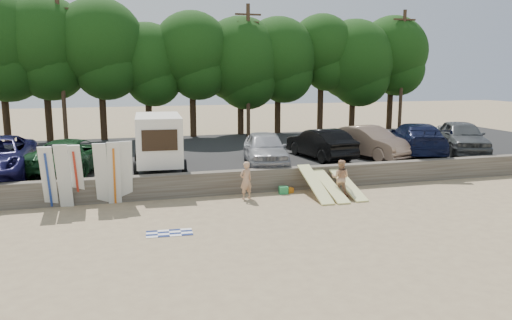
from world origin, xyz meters
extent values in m
plane|color=tan|center=(0.00, 0.00, 0.00)|extent=(120.00, 120.00, 0.00)
cube|color=#6B6356|center=(0.00, 3.00, 0.50)|extent=(44.00, 0.50, 1.00)
cube|color=#282828|center=(0.00, 10.50, 0.35)|extent=(44.00, 14.50, 0.70)
cylinder|color=#382616|center=(-13.66, 17.60, 2.87)|extent=(0.44, 0.44, 4.34)
sphere|color=#1B4D16|center=(-13.66, 17.60, 7.11)|extent=(6.22, 6.22, 6.22)
cylinder|color=#382616|center=(-11.13, 17.60, 2.86)|extent=(0.44, 0.44, 4.31)
sphere|color=#1B4D16|center=(-11.13, 17.60, 7.07)|extent=(6.01, 6.01, 6.01)
cylinder|color=#382616|center=(-7.70, 17.24, 2.83)|extent=(0.44, 0.44, 4.27)
sphere|color=#1B4D16|center=(-7.70, 17.24, 7.01)|extent=(5.88, 5.88, 5.88)
cylinder|color=#382616|center=(-4.68, 17.60, 2.48)|extent=(0.44, 0.44, 3.56)
sphere|color=#1B4D16|center=(-4.68, 17.60, 5.96)|extent=(5.07, 5.07, 5.07)
cylinder|color=#382616|center=(-1.68, 17.22, 2.71)|extent=(0.44, 0.44, 4.02)
sphere|color=#1B4D16|center=(-1.68, 17.22, 6.63)|extent=(5.35, 5.35, 5.35)
cylinder|color=#382616|center=(1.86, 17.60, 2.50)|extent=(0.44, 0.44, 3.61)
sphere|color=#1B4D16|center=(1.86, 17.60, 6.03)|extent=(6.12, 6.12, 6.12)
cylinder|color=#382616|center=(4.69, 17.60, 2.61)|extent=(0.44, 0.44, 3.81)
sphere|color=#1B4D16|center=(4.69, 17.60, 6.33)|extent=(5.61, 5.61, 5.61)
cylinder|color=#382616|center=(8.10, 17.60, 2.84)|extent=(0.44, 0.44, 4.29)
sphere|color=#1B4D16|center=(8.10, 17.60, 7.03)|extent=(4.82, 4.82, 4.82)
cylinder|color=#382616|center=(10.78, 17.60, 2.52)|extent=(0.44, 0.44, 3.64)
sphere|color=#1B4D16|center=(10.78, 17.60, 6.08)|extent=(6.11, 6.11, 6.11)
cylinder|color=#382616|center=(14.06, 17.60, 2.75)|extent=(0.44, 0.44, 4.11)
sphere|color=#1B4D16|center=(14.06, 17.60, 6.77)|extent=(5.44, 5.44, 5.44)
cylinder|color=#473321|center=(-10.00, 16.00, 5.20)|extent=(0.26, 0.26, 9.00)
cube|color=#473321|center=(-10.00, 16.00, 9.00)|extent=(1.80, 0.12, 0.12)
cube|color=#473321|center=(-10.00, 16.00, 8.50)|extent=(1.50, 0.10, 0.10)
cylinder|color=#473321|center=(2.00, 16.00, 5.20)|extent=(0.26, 0.26, 9.00)
cube|color=#473321|center=(2.00, 16.00, 9.00)|extent=(1.80, 0.12, 0.12)
cube|color=#473321|center=(2.00, 16.00, 8.50)|extent=(1.50, 0.10, 0.10)
cylinder|color=#473321|center=(14.00, 16.00, 5.20)|extent=(0.26, 0.26, 9.00)
cube|color=#473321|center=(14.00, 16.00, 9.00)|extent=(1.80, 0.12, 0.12)
cube|color=#473321|center=(14.00, 16.00, 8.50)|extent=(1.50, 0.10, 0.10)
cube|color=white|center=(-5.11, 5.70, 2.15)|extent=(2.25, 4.11, 2.19)
cube|color=black|center=(-5.24, 3.70, 2.34)|extent=(1.49, 0.14, 0.90)
cylinder|color=black|center=(-6.24, 4.48, 1.03)|extent=(0.24, 0.67, 0.66)
cylinder|color=black|center=(-4.15, 4.34, 1.03)|extent=(0.24, 0.67, 0.66)
cylinder|color=black|center=(-6.07, 7.07, 1.03)|extent=(0.24, 0.67, 0.66)
cylinder|color=black|center=(-3.98, 6.93, 1.03)|extent=(0.24, 0.67, 0.66)
imported|color=#163E20|center=(-8.99, 6.35, 1.46)|extent=(4.06, 6.00, 1.53)
imported|color=#ADADB3|center=(-0.04, 5.41, 1.52)|extent=(2.78, 5.08, 1.64)
imported|color=black|center=(3.33, 6.46, 1.48)|extent=(2.32, 4.95, 1.57)
imported|color=#A07E66|center=(5.98, 6.09, 1.52)|extent=(3.16, 5.24, 1.63)
imported|color=black|center=(8.90, 6.25, 1.57)|extent=(4.30, 6.46, 1.74)
imported|color=#4D5152|center=(11.73, 6.01, 1.60)|extent=(3.99, 5.67, 1.79)
cube|color=silver|center=(-9.57, 2.44, 1.25)|extent=(0.54, 0.88, 2.49)
cube|color=silver|center=(-9.02, 2.40, 1.27)|extent=(0.58, 0.73, 2.54)
cube|color=silver|center=(-8.57, 2.60, 1.25)|extent=(0.58, 0.90, 2.49)
cube|color=silver|center=(-7.64, 2.47, 1.26)|extent=(0.57, 0.78, 2.53)
cube|color=silver|center=(-7.16, 2.45, 1.28)|extent=(0.52, 0.61, 2.56)
cube|color=silver|center=(-6.71, 2.57, 1.28)|extent=(0.55, 0.65, 2.55)
cube|color=#FCFA9F|center=(0.92, 1.39, 0.57)|extent=(0.56, 2.82, 1.14)
cube|color=#FCFA9F|center=(1.60, 1.39, 0.45)|extent=(0.56, 2.90, 0.91)
cube|color=#FCFA9F|center=(2.45, 1.48, 0.46)|extent=(0.56, 2.90, 0.91)
imported|color=tan|center=(-1.94, 1.90, 0.79)|extent=(0.67, 0.55, 1.58)
imported|color=tan|center=(2.04, 1.31, 0.78)|extent=(0.96, 0.91, 1.56)
cube|color=green|center=(-0.16, 2.31, 0.16)|extent=(0.42, 0.35, 0.32)
cube|color=orange|center=(0.15, 2.40, 0.11)|extent=(0.37, 0.35, 0.22)
plane|color=white|center=(-5.51, -1.71, 0.01)|extent=(1.60, 1.60, 0.00)
camera|label=1|loc=(-7.12, -17.53, 5.22)|focal=35.00mm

